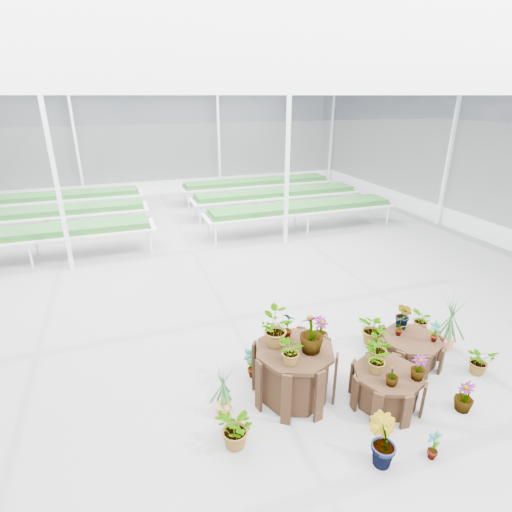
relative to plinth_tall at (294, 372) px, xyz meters
name	(u,v)px	position (x,y,z in m)	size (l,w,h in m)	color
ground_plane	(225,327)	(-0.47, 2.18, -0.41)	(24.00, 24.00, 0.00)	gray
greenhouse_shell	(221,216)	(-0.47, 2.18, 1.84)	(18.00, 24.00, 4.50)	white
steel_frame	(221,216)	(-0.47, 2.18, 1.84)	(18.00, 24.00, 4.50)	silver
nursery_benches	(170,212)	(-0.47, 9.38, 0.01)	(16.00, 7.00, 0.84)	silver
plinth_tall	(294,372)	(0.00, 0.00, 0.00)	(1.21, 1.21, 0.82)	#311D10
plinth_mid	(386,388)	(1.20, -0.60, -0.14)	(1.01, 1.01, 0.53)	#311D10
plinth_low	(410,349)	(2.20, 0.10, -0.18)	(1.01, 1.01, 0.45)	#311D10
nursery_plants	(356,353)	(1.00, -0.07, 0.14)	(4.66, 2.98, 1.44)	#235524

